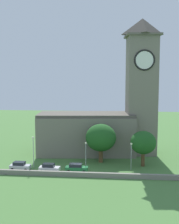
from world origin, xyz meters
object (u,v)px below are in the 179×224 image
object	(u,v)px
streetlamp_west_mid	(33,147)
streetlamp_east_mid	(131,151)
car_white	(49,168)
tree_riverside_east	(143,143)
car_green	(76,168)
car_silver	(20,166)
tree_riverside_west	(101,138)
church	(108,115)
streetlamp_central	(86,151)

from	to	relation	value
streetlamp_west_mid	streetlamp_east_mid	bearing A→B (deg)	2.63
car_white	tree_riverside_east	size ratio (longest dim) A/B	0.55
streetlamp_west_mid	tree_riverside_east	xyz separation A→B (m)	(24.40, 3.85, 0.70)
tree_riverside_east	car_green	bearing A→B (deg)	-158.51
car_silver	car_white	size ratio (longest dim) A/B	0.99
streetlamp_west_mid	tree_riverside_west	bearing A→B (deg)	22.62
car_green	streetlamp_west_mid	distance (m)	10.79
church	streetlamp_central	bearing A→B (deg)	-107.01
streetlamp_east_mid	car_white	bearing A→B (deg)	-168.61
streetlamp_central	streetlamp_east_mid	distance (m)	9.97
car_silver	tree_riverside_east	xyz separation A→B (m)	(26.92, 5.67, 4.51)
car_green	car_white	bearing A→B (deg)	-173.31
church	car_white	bearing A→B (deg)	-124.14
car_white	streetlamp_west_mid	size ratio (longest dim) A/B	0.63
car_green	streetlamp_east_mid	distance (m)	12.44
streetlamp_east_mid	tree_riverside_east	world-z (taller)	tree_riverside_east
streetlamp_west_mid	streetlamp_central	bearing A→B (deg)	3.57
car_white	tree_riverside_west	world-z (taller)	tree_riverside_west
tree_riverside_west	car_green	bearing A→B (deg)	-120.67
car_silver	streetlamp_west_mid	xyz separation A→B (m)	(2.53, 1.83, 3.80)
car_silver	car_green	bearing A→B (deg)	-0.11
car_silver	streetlamp_east_mid	xyz separation A→B (m)	(24.14, 2.82, 3.14)
tree_riverside_west	tree_riverside_east	bearing A→B (deg)	-12.98
car_green	tree_riverside_west	bearing A→B (deg)	59.33
church	car_silver	size ratio (longest dim) A/B	7.91
car_white	streetlamp_central	distance (m)	8.75
car_white	streetlamp_east_mid	xyz separation A→B (m)	(17.45, 3.52, 3.14)
streetlamp_west_mid	church	bearing A→B (deg)	43.02
streetlamp_east_mid	car_green	bearing A→B (deg)	-166.34
streetlamp_central	tree_riverside_west	distance (m)	6.41
streetlamp_east_mid	tree_riverside_west	world-z (taller)	tree_riverside_west
car_white	streetlamp_west_mid	distance (m)	6.18
car_silver	streetlamp_east_mid	distance (m)	24.51
car_green	streetlamp_west_mid	size ratio (longest dim) A/B	0.67
church	streetlamp_west_mid	bearing A→B (deg)	-136.98
streetlamp_east_mid	tree_riverside_east	xyz separation A→B (m)	(2.78, 2.86, 1.37)
car_silver	streetlamp_west_mid	distance (m)	4.92
streetlamp_west_mid	tree_riverside_east	world-z (taller)	tree_riverside_east
car_green	streetlamp_central	world-z (taller)	streetlamp_central
church	streetlamp_east_mid	bearing A→B (deg)	-68.03
car_silver	tree_riverside_west	distance (m)	19.55
church	tree_riverside_west	bearing A→B (deg)	-98.76
car_green	tree_riverside_west	xyz separation A→B (m)	(4.71, 7.95, 5.01)
church	car_silver	xyz separation A→B (m)	(-18.52, -16.75, -9.43)
tree_riverside_east	tree_riverside_west	bearing A→B (deg)	167.02
car_green	tree_riverside_east	size ratio (longest dim) A/B	0.59
tree_riverside_east	car_white	bearing A→B (deg)	-162.52
car_green	streetlamp_central	size ratio (longest dim) A/B	0.80
streetlamp_east_mid	tree_riverside_west	size ratio (longest dim) A/B	0.65
church	streetlamp_east_mid	world-z (taller)	church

